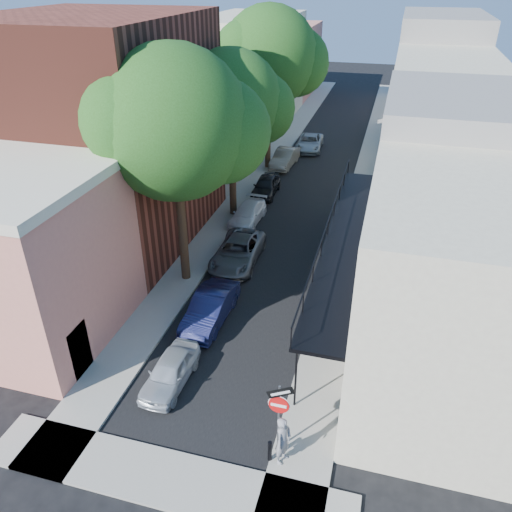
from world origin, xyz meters
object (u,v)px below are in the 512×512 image
Objects in this scene: bollard at (270,451)px; parked_car_f at (285,158)px; pedestrian at (283,440)px; parked_car_g at (310,143)px; parked_car_b at (210,308)px; parked_car_a at (170,371)px; parked_car_e at (266,186)px; oak_mid at (238,104)px; parked_car_c at (238,252)px; sign_post at (279,407)px; oak_near at (185,126)px; oak_far at (276,58)px; parked_car_d at (248,214)px.

bollard is 0.19× the size of parked_car_f.
parked_car_g is at bearing 28.02° from pedestrian.
parked_car_b reaches higher than parked_car_f.
parked_car_a is 0.81× the size of parked_car_f.
parked_car_f is (0.00, 6.04, 0.03)m from parked_car_e.
parked_car_e is (0.82, 3.52, -6.40)m from oak_mid.
pedestrian is at bearing -67.96° from parked_car_c.
bollard is at bearing 123.15° from pedestrian.
parked_car_f reaches higher than bollard.
oak_mid reaches higher than parked_car_b.
oak_mid is 11.52m from parked_car_f.
oak_near is at bearing 125.09° from sign_post.
oak_far is at bearing 89.96° from oak_near.
pedestrian is (6.00, -21.15, 0.37)m from parked_car_e.
parked_car_b reaches higher than parked_car_g.
sign_post is at bearing -74.08° from parked_car_f.
parked_car_f is at bearing 91.57° from parked_car_c.
parked_car_c reaches higher than parked_car_a.
oak_far is at bearing 103.91° from sign_post.
oak_near is 0.96× the size of oak_far.
parked_car_d is 1.03× the size of parked_car_e.
bollard is 21.97m from parked_car_e.
oak_near reaches higher than parked_car_e.
pedestrian is at bearing -54.99° from oak_near.
oak_mid is 2.11× the size of parked_car_c.
sign_post is 1.60m from bollard.
oak_mid is 2.63× the size of parked_car_e.
oak_near reaches higher than parked_car_f.
parked_car_b is 0.92× the size of parked_car_g.
oak_near is 8.01m from oak_mid.
sign_post reaches higher than parked_car_c.
oak_mid is at bearing 109.90° from bollard.
parked_car_b reaches higher than bollard.
sign_post is 0.77× the size of parked_car_e.
parked_car_b is 0.87× the size of parked_car_c.
bollard is 19.96m from oak_mid.
oak_mid is 2.56× the size of parked_car_d.
parked_car_e is at bearing -86.20° from parked_car_f.
parked_car_d is at bearing -52.05° from oak_mid.
oak_mid reaches higher than parked_car_a.
oak_near is at bearing -89.63° from oak_mid.
sign_post is 3.74× the size of bollard.
parked_car_c is (-0.19, 9.33, 0.09)m from parked_car_a.
parked_car_d reaches higher than bollard.
parked_car_a is 4.10m from parked_car_b.
parked_car_f is (-5.76, 26.82, -1.35)m from sign_post.
parked_car_c is (1.69, -5.94, -6.38)m from oak_mid.
oak_far is 28.45m from pedestrian.
oak_near is at bearing -130.65° from parked_car_c.
parked_car_c is at bearing 113.36° from sign_post.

